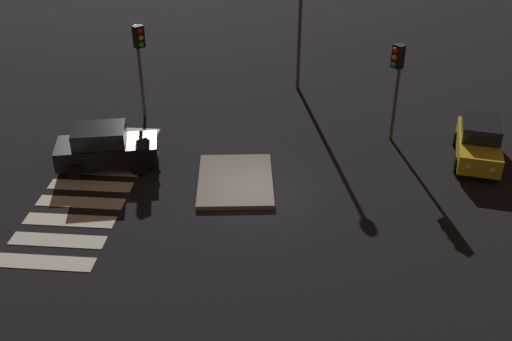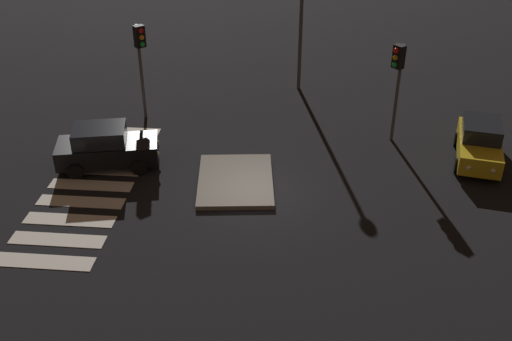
{
  "view_description": "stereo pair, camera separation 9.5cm",
  "coord_description": "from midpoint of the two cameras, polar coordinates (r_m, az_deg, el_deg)",
  "views": [
    {
      "loc": [
        18.98,
        1.61,
        12.29
      ],
      "look_at": [
        0.0,
        0.0,
        1.0
      ],
      "focal_mm": 42.46,
      "sensor_mm": 36.0,
      "label": 1
    },
    {
      "loc": [
        18.97,
        1.7,
        12.29
      ],
      "look_at": [
        0.0,
        0.0,
        1.0
      ],
      "focal_mm": 42.46,
      "sensor_mm": 36.0,
      "label": 2
    }
  ],
  "objects": [
    {
      "name": "ground_plane",
      "position": [
        22.67,
        -0.12,
        -2.18
      ],
      "size": [
        80.0,
        80.0,
        0.0
      ],
      "primitive_type": "plane",
      "color": "black"
    },
    {
      "name": "traffic_island",
      "position": [
        23.29,
        -2.07,
        -0.95
      ],
      "size": [
        4.08,
        3.25,
        0.18
      ],
      "color": "gray",
      "rests_on": "ground"
    },
    {
      "name": "car_yellow",
      "position": [
        26.08,
        20.16,
        2.53
      ],
      "size": [
        3.97,
        2.29,
        1.65
      ],
      "rotation": [
        0.0,
        0.0,
        -0.18
      ],
      "color": "gold",
      "rests_on": "ground"
    },
    {
      "name": "car_black",
      "position": [
        24.73,
        -14.09,
        2.11
      ],
      "size": [
        2.51,
        4.21,
        1.74
      ],
      "rotation": [
        0.0,
        0.0,
        1.79
      ],
      "color": "black",
      "rests_on": "ground"
    },
    {
      "name": "traffic_light_west",
      "position": [
        25.66,
        13.04,
        9.27
      ],
      "size": [
        0.54,
        0.53,
        4.31
      ],
      "rotation": [
        0.0,
        0.0,
        -0.85
      ],
      "color": "#47474C",
      "rests_on": "ground"
    },
    {
      "name": "traffic_light_south",
      "position": [
        27.57,
        -11.01,
        11.15
      ],
      "size": [
        0.53,
        0.54,
        4.41
      ],
      "rotation": [
        0.0,
        0.0,
        0.75
      ],
      "color": "#47474C",
      "rests_on": "ground"
    },
    {
      "name": "crosswalk_near",
      "position": [
        23.98,
        -15.41,
        -1.38
      ],
      "size": [
        9.9,
        3.2,
        0.02
      ],
      "color": "silver",
      "rests_on": "ground"
    }
  ]
}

